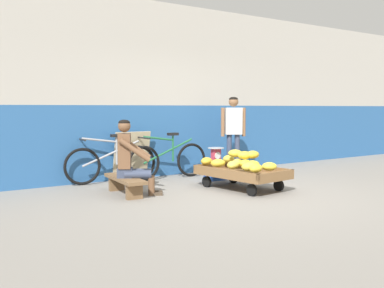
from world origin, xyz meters
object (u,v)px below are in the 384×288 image
(banana_cart, at_px, (242,174))
(bicycle_far_left, at_px, (168,160))
(low_bench, at_px, (125,182))
(plastic_crate, at_px, (216,172))
(customer_adult, at_px, (233,127))
(bicycle_near_left, at_px, (111,163))
(vendor_seated, at_px, (131,158))
(sign_board, at_px, (132,156))
(weighing_scale, at_px, (216,155))

(banana_cart, distance_m, bicycle_far_left, 1.65)
(low_bench, distance_m, plastic_crate, 2.04)
(low_bench, bearing_deg, banana_cart, -19.71)
(bicycle_far_left, relative_size, customer_adult, 1.09)
(banana_cart, relative_size, low_bench, 1.35)
(bicycle_near_left, relative_size, customer_adult, 1.08)
(vendor_seated, bearing_deg, sign_board, 62.87)
(low_bench, relative_size, bicycle_near_left, 0.68)
(vendor_seated, relative_size, bicycle_far_left, 0.69)
(vendor_seated, relative_size, weighing_scale, 3.80)
(vendor_seated, bearing_deg, customer_adult, 15.17)
(low_bench, relative_size, customer_adult, 0.73)
(banana_cart, relative_size, sign_board, 1.71)
(sign_board, bearing_deg, banana_cart, -61.51)
(weighing_scale, height_order, bicycle_far_left, bicycle_far_left)
(banana_cart, height_order, bicycle_far_left, bicycle_far_left)
(plastic_crate, xyz_separation_m, bicycle_near_left, (-1.73, 0.76, 0.20))
(bicycle_near_left, height_order, sign_board, sign_board)
(weighing_scale, distance_m, bicycle_far_left, 0.89)
(banana_cart, xyz_separation_m, sign_board, (-1.03, 1.90, 0.20))
(low_bench, relative_size, weighing_scale, 3.75)
(sign_board, bearing_deg, bicycle_far_left, -27.84)
(low_bench, bearing_deg, vendor_seated, -29.48)
(weighing_scale, height_order, customer_adult, customer_adult)
(low_bench, relative_size, sign_board, 1.27)
(weighing_scale, bearing_deg, banana_cart, -102.92)
(banana_cart, distance_m, vendor_seated, 1.83)
(weighing_scale, relative_size, sign_board, 0.34)
(plastic_crate, bearing_deg, bicycle_far_left, 138.29)
(low_bench, distance_m, vendor_seated, 0.38)
(low_bench, height_order, customer_adult, customer_adult)
(banana_cart, distance_m, low_bench, 1.89)
(customer_adult, bearing_deg, sign_board, 162.38)
(low_bench, distance_m, bicycle_far_left, 1.65)
(bicycle_far_left, height_order, customer_adult, customer_adult)
(weighing_scale, bearing_deg, bicycle_far_left, 138.23)
(vendor_seated, bearing_deg, low_bench, 150.52)
(weighing_scale, height_order, bicycle_near_left, bicycle_near_left)
(weighing_scale, bearing_deg, low_bench, -169.92)
(bicycle_far_left, bearing_deg, plastic_crate, -41.71)
(low_bench, bearing_deg, customer_adult, 13.88)
(bicycle_far_left, bearing_deg, low_bench, -144.77)
(weighing_scale, distance_m, customer_adult, 0.87)
(weighing_scale, xyz_separation_m, bicycle_far_left, (-0.66, 0.59, -0.10))
(plastic_crate, bearing_deg, low_bench, -169.88)
(banana_cart, distance_m, sign_board, 2.17)
(weighing_scale, distance_m, sign_board, 1.55)
(banana_cart, height_order, customer_adult, customer_adult)
(vendor_seated, xyz_separation_m, bicycle_far_left, (1.27, 0.99, -0.21))
(bicycle_far_left, bearing_deg, bicycle_near_left, 170.84)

